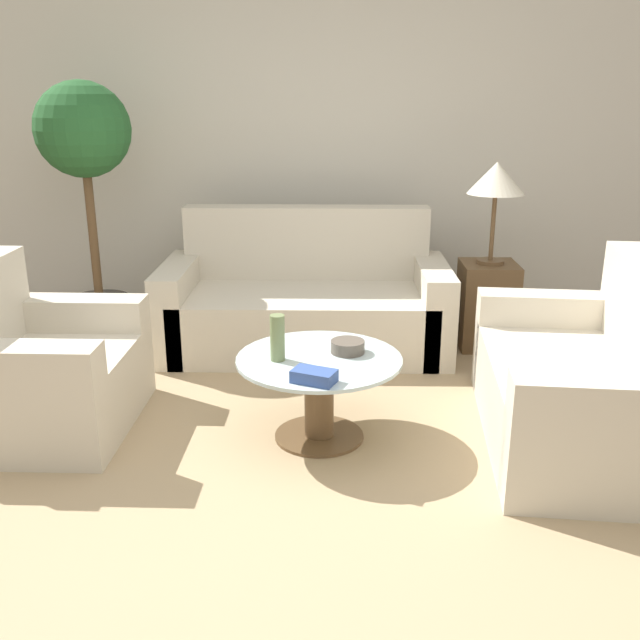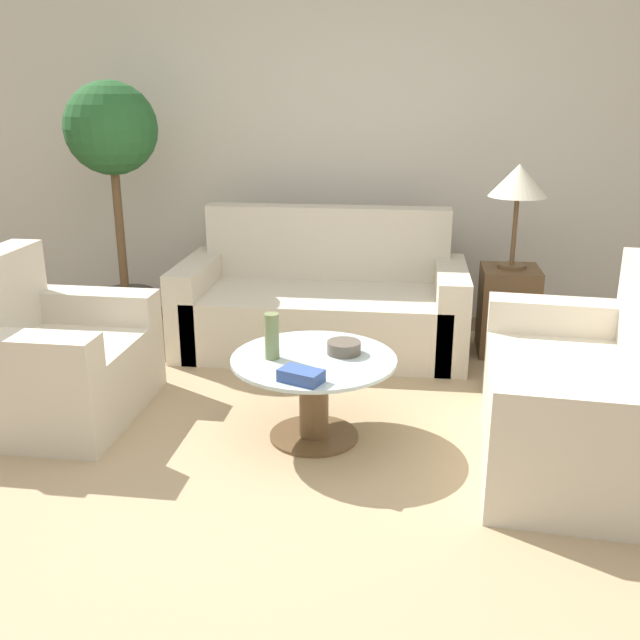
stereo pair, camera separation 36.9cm
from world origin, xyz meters
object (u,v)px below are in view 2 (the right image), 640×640
at_px(coffee_table, 314,386).
at_px(book_stack, 301,376).
at_px(armchair, 47,364).
at_px(bowl, 344,348).
at_px(table_lamp, 519,183).
at_px(vase, 272,336).
at_px(potted_plant, 114,163).
at_px(sofa_main, 323,305).
at_px(loveseat, 595,400).

distance_m(coffee_table, book_stack, 0.36).
bearing_deg(book_stack, armchair, -173.82).
distance_m(bowl, book_stack, 0.41).
height_order(coffee_table, table_lamp, table_lamp).
relative_size(table_lamp, bowl, 3.93).
relative_size(coffee_table, vase, 3.58).
relative_size(potted_plant, book_stack, 7.89).
height_order(sofa_main, table_lamp, table_lamp).
xyz_separation_m(loveseat, table_lamp, (-0.23, 1.39, 0.84)).
xyz_separation_m(vase, bowl, (0.34, 0.11, -0.08)).
distance_m(armchair, table_lamp, 2.99).
bearing_deg(vase, bowl, 17.76).
xyz_separation_m(sofa_main, table_lamp, (1.23, -0.01, 0.84)).
relative_size(coffee_table, bowl, 4.85).
bearing_deg(potted_plant, sofa_main, -4.16).
bearing_deg(loveseat, book_stack, -72.38).
height_order(vase, book_stack, vase).
relative_size(armchair, vase, 4.31).
xyz_separation_m(loveseat, book_stack, (-1.36, -0.30, 0.18)).
bearing_deg(sofa_main, table_lamp, -0.35).
xyz_separation_m(vase, book_stack, (0.18, -0.27, -0.09)).
bearing_deg(table_lamp, coffee_table, -128.92).
distance_m(table_lamp, bowl, 1.76).
height_order(coffee_table, potted_plant, potted_plant).
xyz_separation_m(loveseat, bowl, (-1.21, 0.08, 0.18)).
relative_size(vase, bowl, 1.36).
xyz_separation_m(armchair, potted_plant, (-0.11, 1.38, 0.92)).
height_order(armchair, bowl, armchair).
distance_m(potted_plant, vase, 2.16).
bearing_deg(book_stack, vase, 146.44).
xyz_separation_m(sofa_main, loveseat, (1.47, -1.40, -0.00)).
distance_m(loveseat, book_stack, 1.41).
distance_m(loveseat, vase, 1.57).
height_order(armchair, coffee_table, armchair).
relative_size(coffee_table, table_lamp, 1.23).
bearing_deg(vase, loveseat, 1.05).
xyz_separation_m(armchair, coffee_table, (1.46, -0.11, -0.00)).
relative_size(potted_plant, vase, 7.66).
xyz_separation_m(coffee_table, table_lamp, (1.11, 1.38, 0.85)).
relative_size(coffee_table, book_stack, 3.69).
bearing_deg(potted_plant, vase, -48.18).
xyz_separation_m(armchair, vase, (1.26, -0.15, 0.27)).
bearing_deg(bowl, book_stack, -112.61).
bearing_deg(book_stack, potted_plant, 153.15).
height_order(sofa_main, potted_plant, potted_plant).
height_order(armchair, loveseat, loveseat).
distance_m(vase, bowl, 0.37).
bearing_deg(potted_plant, armchair, -85.57).
height_order(table_lamp, vase, table_lamp).
bearing_deg(armchair, sofa_main, -45.51).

